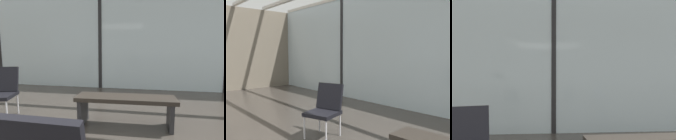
{
  "view_description": "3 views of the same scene",
  "coord_description": "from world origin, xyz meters",
  "views": [
    {
      "loc": [
        1.28,
        0.14,
        1.18
      ],
      "look_at": [
        0.54,
        4.22,
        0.67
      ],
      "focal_mm": 27.25,
      "sensor_mm": 36.0,
      "label": 1
    },
    {
      "loc": [
        1.77,
        0.34,
        1.4
      ],
      "look_at": [
        -1.89,
        3.58,
        1.01
      ],
      "focal_mm": 36.14,
      "sensor_mm": 36.0,
      "label": 2
    },
    {
      "loc": [
        -0.28,
        -0.63,
        1.24
      ],
      "look_at": [
        0.13,
        4.02,
        1.36
      ],
      "focal_mm": 42.33,
      "sensor_mm": 36.0,
      "label": 3
    }
  ],
  "objects": [
    {
      "name": "lounge_chair_1",
      "position": [
        -1.13,
        2.63,
        0.49
      ],
      "size": [
        0.62,
        0.65,
        0.87
      ],
      "rotation": [
        0.0,
        0.0,
        0.31
      ],
      "color": "black",
      "rests_on": "ground"
    },
    {
      "name": "parked_airplane",
      "position": [
        -0.85,
        9.57,
        2.17
      ],
      "size": [
        11.72,
        4.35,
        4.35
      ],
      "color": "#B2BCD6",
      "rests_on": "ground"
    },
    {
      "name": "window_mullion_1",
      "position": [
        0.0,
        5.2,
        1.53
      ],
      "size": [
        0.1,
        0.12,
        3.06
      ],
      "primitive_type": "cube",
      "color": "black",
      "rests_on": "ground"
    },
    {
      "name": "glass_curtain_wall",
      "position": [
        0.0,
        5.2,
        1.53
      ],
      "size": [
        14.0,
        0.08,
        3.06
      ],
      "primitive_type": "cube",
      "color": "silver",
      "rests_on": "ground"
    }
  ]
}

